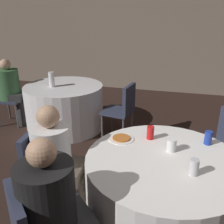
# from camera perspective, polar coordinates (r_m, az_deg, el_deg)

# --- Properties ---
(wall_back) EXTENTS (16.00, 0.06, 2.80)m
(wall_back) POSITION_cam_1_polar(r_m,az_deg,el_deg) (6.09, 16.19, 17.14)
(wall_back) COLOR #7A6B5B
(wall_back) RESTS_ON ground_plane
(table_near) EXTENTS (1.27, 1.27, 0.72)m
(table_near) POSITION_cam_1_polar(r_m,az_deg,el_deg) (2.27, 11.19, -18.13)
(table_near) COLOR white
(table_near) RESTS_ON ground_plane
(table_far) EXTENTS (1.26, 1.26, 0.72)m
(table_far) POSITION_cam_1_polar(r_m,az_deg,el_deg) (4.18, -10.72, 1.18)
(table_far) COLOR white
(table_far) RESTS_ON ground_plane
(chair_near_west) EXTENTS (0.44, 0.43, 0.86)m
(chair_near_west) POSITION_cam_1_polar(r_m,az_deg,el_deg) (2.36, -15.31, -11.94)
(chair_near_west) COLOR #2D3347
(chair_near_west) RESTS_ON ground_plane
(chair_far_west) EXTENTS (0.45, 0.44, 0.86)m
(chair_far_west) POSITION_cam_1_polar(r_m,az_deg,el_deg) (4.57, -23.25, 3.72)
(chair_far_west) COLOR #2D3347
(chair_far_west) RESTS_ON ground_plane
(chair_far_east) EXTENTS (0.47, 0.46, 0.86)m
(chair_far_east) POSITION_cam_1_polar(r_m,az_deg,el_deg) (3.64, 2.52, 1.16)
(chair_far_east) COLOR #2D3347
(chair_far_east) RESTS_ON ground_plane
(person_black_shirt) EXTENTS (0.48, 0.49, 1.16)m
(person_black_shirt) POSITION_cam_1_polar(r_m,az_deg,el_deg) (1.75, -11.91, -22.11)
(person_black_shirt) COLOR #282828
(person_black_shirt) RESTS_ON ground_plane
(person_white_shirt) EXTENTS (0.51, 0.35, 1.11)m
(person_white_shirt) POSITION_cam_1_polar(r_m,az_deg,el_deg) (2.27, -11.62, -11.70)
(person_white_shirt) COLOR #4C4238
(person_white_shirt) RESTS_ON ground_plane
(person_green_jacket) EXTENTS (0.52, 0.38, 1.12)m
(person_green_jacket) POSITION_cam_1_polar(r_m,az_deg,el_deg) (4.48, -21.65, 4.34)
(person_green_jacket) COLOR #282828
(person_green_jacket) RESTS_ON ground_plane
(pizza_plate_near) EXTENTS (0.23, 0.23, 0.02)m
(pizza_plate_near) POSITION_cam_1_polar(r_m,az_deg,el_deg) (2.30, 2.15, -6.03)
(pizza_plate_near) COLOR white
(pizza_plate_near) RESTS_ON table_near
(soda_can_red) EXTENTS (0.07, 0.07, 0.12)m
(soda_can_red) POSITION_cam_1_polar(r_m,az_deg,el_deg) (2.31, 8.77, -4.69)
(soda_can_red) COLOR red
(soda_can_red) RESTS_ON table_near
(soda_can_silver) EXTENTS (0.07, 0.07, 0.12)m
(soda_can_silver) POSITION_cam_1_polar(r_m,az_deg,el_deg) (1.90, 18.26, -11.87)
(soda_can_silver) COLOR silver
(soda_can_silver) RESTS_ON table_near
(soda_can_blue) EXTENTS (0.07, 0.07, 0.12)m
(soda_can_blue) POSITION_cam_1_polar(r_m,az_deg,el_deg) (2.35, 21.14, -5.52)
(soda_can_blue) COLOR #1E38A5
(soda_can_blue) RESTS_ON table_near
(cup_near) EXTENTS (0.08, 0.08, 0.11)m
(cup_near) POSITION_cam_1_polar(r_m,az_deg,el_deg) (2.15, 13.45, -7.35)
(cup_near) COLOR white
(cup_near) RESTS_ON table_near
(bottle_far) EXTENTS (0.09, 0.09, 0.23)m
(bottle_far) POSITION_cam_1_polar(r_m,az_deg,el_deg) (4.01, -13.64, 7.23)
(bottle_far) COLOR white
(bottle_far) RESTS_ON table_far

